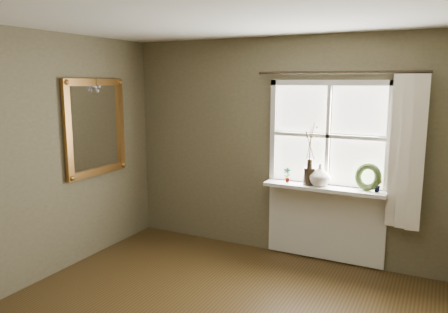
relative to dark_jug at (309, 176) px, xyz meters
name	(u,v)px	position (x,y,z in m)	size (l,w,h in m)	color
ceiling	(177,6)	(-0.38, -2.12, 1.58)	(4.50, 4.50, 0.00)	silver
wall_back	(283,147)	(-0.38, 0.18, 0.28)	(4.00, 0.10, 2.60)	brown
window_frame	(328,136)	(0.17, 0.11, 0.46)	(1.36, 0.06, 1.24)	silver
window_sill	(324,188)	(0.17, 0.00, -0.12)	(1.36, 0.26, 0.04)	silver
window_apron	(324,223)	(0.17, 0.11, -0.56)	(1.36, 0.04, 0.88)	silver
dark_jug	(309,176)	(0.00, 0.00, 0.00)	(0.14, 0.14, 0.20)	black
cream_vase	(320,175)	(0.12, 0.00, 0.02)	(0.24, 0.24, 0.25)	beige
wreath	(368,180)	(0.64, 0.04, 0.02)	(0.30, 0.30, 0.07)	#30401C
potted_plant_left	(287,175)	(-0.26, 0.00, -0.01)	(0.09, 0.06, 0.18)	#30401C
potted_plant_right	(378,185)	(0.75, 0.00, -0.03)	(0.08, 0.07, 0.15)	#30401C
curtain	(407,153)	(1.01, 0.01, 0.34)	(0.36, 0.12, 1.59)	beige
curtain_rod	(339,72)	(0.27, 0.05, 1.16)	(0.03, 0.03, 1.84)	black
gilt_mirror	(96,127)	(-2.34, -0.88, 0.53)	(0.10, 0.95, 1.14)	white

